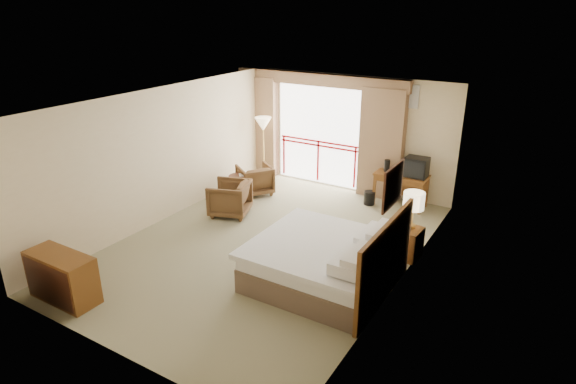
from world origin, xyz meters
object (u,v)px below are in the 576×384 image
Objects in this scene: side_table at (239,183)px; floor_lamp at (263,126)px; bed at (326,262)px; desk at (402,181)px; tv at (416,167)px; armchair_near at (230,214)px; table_lamp at (414,201)px; armchair_far at (255,193)px; nightstand at (409,243)px; dresser at (62,277)px; wastebasket at (369,198)px.

floor_lamp is at bearing 97.95° from side_table.
bed is 1.88× the size of desk.
desk is 3.60m from floor_lamp.
tv is 4.08m from armchair_near.
table_lamp reaches higher than armchair_near.
armchair_far is at bearing -69.13° from floor_lamp.
armchair_far is at bearing 68.44° from side_table.
tv is at bearing 110.23° from nightstand.
dresser reaches higher than side_table.
floor_lamp is 1.43× the size of dresser.
bed is 7.02× the size of wastebasket.
armchair_far is at bearing -158.08° from desk.
wastebasket is (-0.64, 3.38, -0.23)m from bed.
nightstand is 1.83× the size of wastebasket.
tv is at bearing 2.30° from floor_lamp.
table_lamp is 0.57× the size of dresser.
armchair_near is at bearing 90.40° from dresser.
dresser is at bearing -113.46° from wastebasket.
armchair_far is (-3.16, -1.09, -0.57)m from desk.
nightstand is at bearing -88.04° from tv.
tv is 0.42× the size of dresser.
tv reaches higher than wastebasket.
tv is 0.29× the size of floor_lamp.
floor_lamp is at bearing 168.78° from tv.
floor_lamp is at bearing -173.68° from desk.
table_lamp is at bearing -9.33° from side_table.
desk is at bearing 109.55° from armchair_near.
desk is at bearing 28.37° from wastebasket.
nightstand is 0.87× the size of table_lamp.
tv reaches higher than dresser.
desk is 2.15× the size of side_table.
dresser is at bearing -130.98° from nightstand.
floor_lamp reaches higher than dresser.
table_lamp is at bearing -50.96° from wastebasket.
armchair_far is 0.94× the size of armchair_near.
armchair_near is 1.52× the size of side_table.
desk is at bearing 66.69° from dresser.
table_lamp is 0.85× the size of armchair_far.
dresser is at bearing -132.88° from tv.
side_table is (-0.16, -0.40, 0.36)m from armchair_far.
side_table is 0.47× the size of dresser.
wastebasket is at bearing 133.05° from nightstand.
side_table is (-4.22, 0.69, -0.69)m from table_lamp.
nightstand is at bearing 109.89° from armchair_far.
tv is at bearing 21.57° from side_table.
bed is 1.88× the size of dresser.
table_lamp is at bearing 110.55° from armchair_far.
wastebasket is 6.38m from dresser.
floor_lamp is (-3.53, 3.50, 1.01)m from bed.
side_table is at bearing 14.01° from armchair_far.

